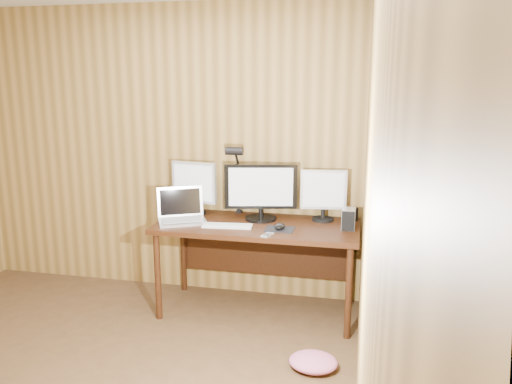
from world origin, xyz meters
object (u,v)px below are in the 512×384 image
(desk, at_px, (259,236))
(phone, at_px, (267,235))
(monitor_right, at_px, (323,194))
(keyboard, at_px, (227,226))
(laptop, at_px, (181,213))
(speaker, at_px, (355,214))
(monitor_center, at_px, (261,191))
(desk_lamp, at_px, (236,170))
(hard_drive, at_px, (348,219))
(mouse, at_px, (280,226))
(monitor_left, at_px, (194,186))

(desk, bearing_deg, phone, -69.57)
(monitor_right, height_order, keyboard, monitor_right)
(laptop, bearing_deg, keyboard, -39.28)
(phone, xyz_separation_m, speaker, (0.62, 0.56, 0.05))
(monitor_center, distance_m, keyboard, 0.41)
(monitor_center, distance_m, speaker, 0.79)
(desk, bearing_deg, monitor_center, 88.55)
(desk, distance_m, keyboard, 0.32)
(monitor_center, xyz_separation_m, desk_lamp, (-0.23, 0.10, 0.15))
(keyboard, height_order, phone, keyboard)
(laptop, relative_size, hard_drive, 2.88)
(laptop, relative_size, desk_lamp, 0.73)
(desk, bearing_deg, mouse, -43.69)
(mouse, xyz_separation_m, speaker, (0.56, 0.38, 0.03))
(hard_drive, height_order, speaker, hard_drive)
(speaker, bearing_deg, monitor_left, -176.38)
(monitor_left, height_order, speaker, monitor_left)
(mouse, distance_m, speaker, 0.67)
(laptop, height_order, desk_lamp, desk_lamp)
(desk, relative_size, monitor_left, 3.56)
(monitor_right, relative_size, desk_lamp, 0.67)
(monitor_center, relative_size, mouse, 4.91)
(monitor_right, relative_size, hard_drive, 2.63)
(monitor_center, bearing_deg, monitor_right, -3.21)
(monitor_left, distance_m, desk_lamp, 0.39)
(monitor_right, relative_size, phone, 3.44)
(desk, distance_m, desk_lamp, 0.58)
(monitor_left, bearing_deg, laptop, -90.77)
(monitor_right, relative_size, speaker, 3.89)
(laptop, bearing_deg, speaker, -14.38)
(mouse, relative_size, hard_drive, 0.75)
(monitor_right, distance_m, desk_lamp, 0.74)
(monitor_center, distance_m, desk_lamp, 0.29)
(mouse, bearing_deg, laptop, -175.04)
(laptop, height_order, hard_drive, laptop)
(monitor_right, distance_m, speaker, 0.31)
(monitor_center, relative_size, phone, 4.79)
(monitor_center, bearing_deg, keyboard, -140.77)
(desk_lamp, bearing_deg, phone, -50.54)
(monitor_left, relative_size, mouse, 3.79)
(desk, height_order, monitor_left, monitor_left)
(hard_drive, distance_m, desk_lamp, 1.01)
(laptop, relative_size, speaker, 4.26)
(phone, relative_size, desk_lamp, 0.19)
(monitor_left, bearing_deg, mouse, -11.29)
(monitor_right, relative_size, mouse, 3.53)
(hard_drive, xyz_separation_m, phone, (-0.57, -0.31, -0.07))
(laptop, distance_m, phone, 0.80)
(monitor_right, height_order, laptop, monitor_right)
(monitor_center, distance_m, monitor_left, 0.58)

